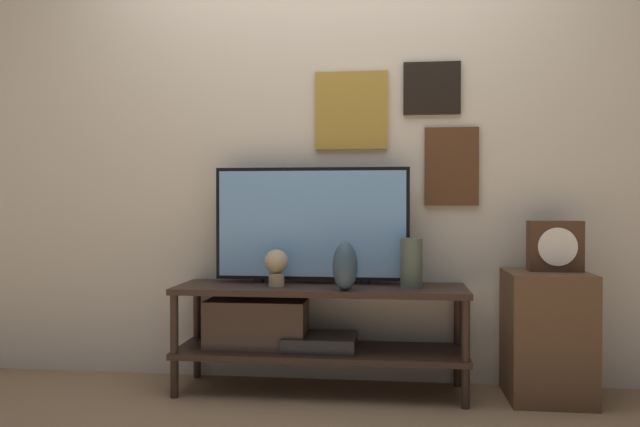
{
  "coord_description": "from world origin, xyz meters",
  "views": [
    {
      "loc": [
        0.36,
        -2.86,
        0.95
      ],
      "look_at": [
        -0.0,
        0.25,
        0.9
      ],
      "focal_mm": 35.0,
      "sensor_mm": 36.0,
      "label": 1
    }
  ],
  "objects": [
    {
      "name": "media_console",
      "position": [
        -0.12,
        0.25,
        0.34
      ],
      "size": [
        1.46,
        0.42,
        0.53
      ],
      "color": "black",
      "rests_on": "ground_plane"
    },
    {
      "name": "vase_urn_stoneware",
      "position": [
        0.14,
        0.11,
        0.65
      ],
      "size": [
        0.12,
        0.14,
        0.23
      ],
      "color": "#2D4251",
      "rests_on": "media_console"
    },
    {
      "name": "decorative_bust",
      "position": [
        -0.22,
        0.21,
        0.64
      ],
      "size": [
        0.12,
        0.12,
        0.19
      ],
      "color": "tan",
      "rests_on": "media_console"
    },
    {
      "name": "wall_back",
      "position": [
        0.01,
        0.51,
        1.35
      ],
      "size": [
        6.4,
        0.08,
        2.7
      ],
      "color": "beige",
      "rests_on": "ground_plane"
    },
    {
      "name": "vase_tall_ceramic",
      "position": [
        0.45,
        0.25,
        0.66
      ],
      "size": [
        0.11,
        0.11,
        0.24
      ],
      "color": "#4C5647",
      "rests_on": "media_console"
    },
    {
      "name": "mantel_clock",
      "position": [
        1.15,
        0.3,
        0.74
      ],
      "size": [
        0.25,
        0.11,
        0.25
      ],
      "color": "#422819",
      "rests_on": "side_table"
    },
    {
      "name": "television",
      "position": [
        -0.06,
        0.34,
        0.85
      ],
      "size": [
        1.01,
        0.05,
        0.6
      ],
      "color": "black",
      "rests_on": "media_console"
    },
    {
      "name": "side_table",
      "position": [
        1.11,
        0.26,
        0.31
      ],
      "size": [
        0.39,
        0.39,
        0.62
      ],
      "color": "#513823",
      "rests_on": "ground_plane"
    },
    {
      "name": "ground_plane",
      "position": [
        0.0,
        0.0,
        0.0
      ],
      "size": [
        12.0,
        12.0,
        0.0
      ],
      "primitive_type": "plane",
      "color": "#846647"
    }
  ]
}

